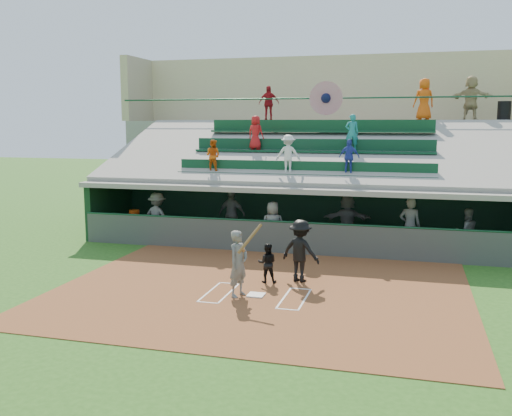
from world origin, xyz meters
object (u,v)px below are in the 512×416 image
(home_plate, at_px, (256,295))
(trash_bin, at_px, (504,111))
(batter_at_plate, at_px, (239,263))
(white_table, at_px, (132,229))
(water_cooler, at_px, (134,215))
(catcher, at_px, (267,263))

(home_plate, relative_size, trash_bin, 0.52)
(home_plate, relative_size, batter_at_plate, 0.22)
(white_table, bearing_deg, home_plate, -19.84)
(water_cooler, distance_m, trash_bin, 16.40)
(trash_bin, bearing_deg, catcher, -122.88)
(batter_at_plate, distance_m, water_cooler, 8.89)
(trash_bin, bearing_deg, white_table, -153.95)
(batter_at_plate, xyz_separation_m, trash_bin, (8.05, 13.28, 4.12))
(white_table, height_order, water_cooler, water_cooler)
(trash_bin, bearing_deg, water_cooler, -154.10)
(catcher, xyz_separation_m, white_table, (-6.70, 4.82, -0.21))
(white_table, xyz_separation_m, water_cooler, (0.06, 0.08, 0.54))
(white_table, height_order, trash_bin, trash_bin)
(white_table, bearing_deg, catcher, -13.33)
(white_table, distance_m, water_cooler, 0.54)
(batter_at_plate, relative_size, water_cooler, 4.81)
(home_plate, height_order, batter_at_plate, batter_at_plate)
(batter_at_plate, height_order, water_cooler, batter_at_plate)
(white_table, relative_size, water_cooler, 1.87)
(catcher, height_order, white_table, catcher)
(water_cooler, bearing_deg, catcher, -36.40)
(batter_at_plate, xyz_separation_m, water_cooler, (-6.23, 6.34, 0.01))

